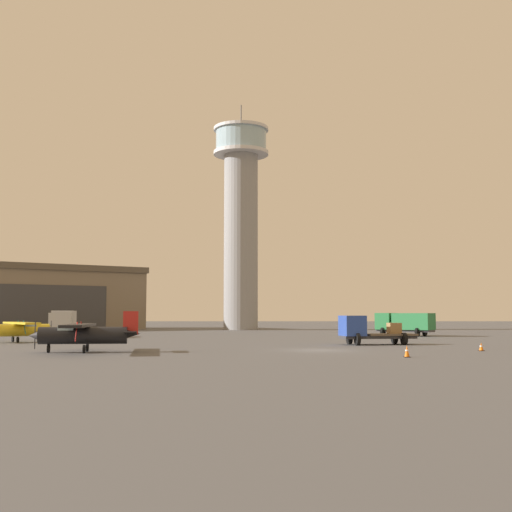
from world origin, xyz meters
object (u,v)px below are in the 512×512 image
(control_tower, at_px, (243,214))
(truck_box_green, at_px, (407,323))
(airplane_yellow, at_px, (19,329))
(airplane_black, at_px, (87,333))
(truck_box_silver, at_px, (65,322))
(traffic_cone_near_right, at_px, (484,347))
(traffic_cone_mid_apron, at_px, (409,351))
(truck_flatbed_blue, at_px, (369,330))

(control_tower, bearing_deg, truck_box_green, -57.85)
(truck_box_green, bearing_deg, airplane_yellow, 59.46)
(airplane_yellow, bearing_deg, airplane_black, -89.73)
(truck_box_silver, relative_size, traffic_cone_near_right, 11.30)
(airplane_black, distance_m, traffic_cone_mid_apron, 20.77)
(traffic_cone_mid_apron, bearing_deg, airplane_black, 166.18)
(airplane_yellow, bearing_deg, traffic_cone_near_right, -53.51)
(airplane_black, relative_size, truck_flatbed_blue, 1.42)
(truck_box_silver, distance_m, traffic_cone_near_right, 45.16)
(traffic_cone_mid_apron, bearing_deg, truck_flatbed_blue, 88.58)
(control_tower, bearing_deg, airplane_black, -97.75)
(airplane_black, bearing_deg, truck_flatbed_blue, -160.25)
(truck_box_silver, xyz_separation_m, truck_box_green, (38.47, 4.81, -0.09))
(control_tower, distance_m, airplane_black, 67.78)
(truck_flatbed_blue, bearing_deg, airplane_yellow, -19.67)
(truck_box_green, height_order, traffic_cone_near_right, truck_box_green)
(truck_box_silver, distance_m, truck_box_green, 38.77)
(airplane_black, bearing_deg, traffic_cone_mid_apron, 157.76)
(traffic_cone_near_right, bearing_deg, airplane_yellow, 159.18)
(control_tower, relative_size, truck_box_silver, 5.90)
(truck_box_silver, bearing_deg, truck_flatbed_blue, 50.54)
(control_tower, xyz_separation_m, airplane_black, (-8.81, -64.73, -18.04))
(truck_flatbed_blue, distance_m, truck_box_silver, 34.86)
(control_tower, height_order, traffic_cone_near_right, control_tower)
(airplane_yellow, bearing_deg, truck_box_green, -8.87)
(truck_box_silver, xyz_separation_m, traffic_cone_near_right, (36.55, -26.50, -1.37))
(control_tower, height_order, traffic_cone_mid_apron, control_tower)
(airplane_yellow, distance_m, truck_flatbed_blue, 31.19)
(control_tower, xyz_separation_m, truck_box_silver, (-18.56, -36.50, -17.65))
(truck_box_green, bearing_deg, control_tower, -22.21)
(truck_flatbed_blue, bearing_deg, airplane_black, 17.41)
(airplane_yellow, height_order, truck_box_green, truck_box_green)
(truck_box_silver, bearing_deg, truck_box_green, 87.30)
(airplane_black, distance_m, truck_flatbed_blue, 23.31)
(airplane_yellow, distance_m, traffic_cone_near_right, 39.67)
(airplane_yellow, height_order, airplane_black, airplane_black)
(traffic_cone_near_right, bearing_deg, traffic_cone_mid_apron, -134.76)
(airplane_black, xyz_separation_m, traffic_cone_mid_apron, (20.15, -4.96, -0.92))
(airplane_yellow, bearing_deg, traffic_cone_mid_apron, -67.04)
(truck_box_silver, bearing_deg, airplane_black, 9.22)
(truck_flatbed_blue, bearing_deg, truck_box_silver, -40.39)
(control_tower, bearing_deg, airplane_yellow, -111.31)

